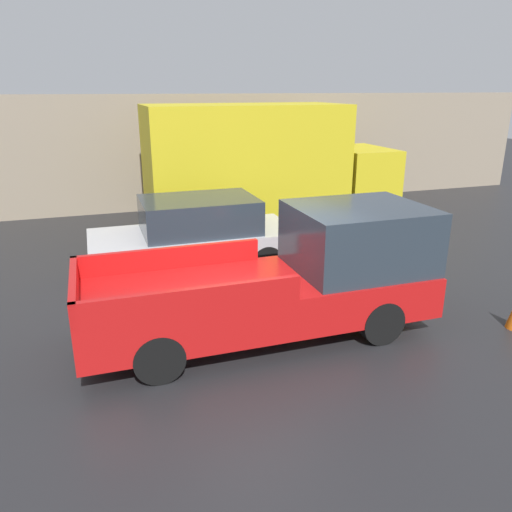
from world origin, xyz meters
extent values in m
plane|color=#232326|center=(0.00, 0.00, 0.00)|extent=(60.00, 60.00, 0.00)
cube|color=gray|center=(0.00, 9.54, 1.86)|extent=(28.00, 0.15, 3.73)
cube|color=red|center=(-0.07, -0.07, 0.66)|extent=(5.70, 2.00, 0.67)
cube|color=#28333D|center=(1.70, -0.07, 1.53)|extent=(2.17, 1.88, 1.06)
cube|color=red|center=(-1.36, 0.87, 1.18)|extent=(3.14, 0.10, 0.37)
cube|color=red|center=(-1.36, -1.02, 1.18)|extent=(3.14, 0.10, 0.37)
cube|color=red|center=(-2.87, -0.07, 1.18)|extent=(0.10, 2.00, 0.37)
cylinder|color=black|center=(1.70, 0.81, 0.36)|extent=(0.73, 0.26, 0.73)
cylinder|color=black|center=(1.70, -0.95, 0.36)|extent=(0.73, 0.26, 0.73)
cylinder|color=black|center=(-1.84, 0.81, 0.36)|extent=(0.73, 0.26, 0.73)
cylinder|color=black|center=(-1.84, -0.95, 0.36)|extent=(0.73, 0.26, 0.73)
cube|color=silver|center=(-0.44, 3.31, 0.61)|extent=(4.48, 1.96, 0.61)
cube|color=#28333D|center=(-0.31, 3.31, 1.28)|extent=(2.47, 1.72, 0.73)
cylinder|color=black|center=(0.95, 4.19, 0.35)|extent=(0.70, 0.22, 0.70)
cylinder|color=black|center=(0.95, 2.43, 0.35)|extent=(0.70, 0.22, 0.70)
cylinder|color=black|center=(-1.83, 4.19, 0.35)|extent=(0.70, 0.22, 0.70)
cylinder|color=black|center=(-1.83, 2.43, 0.35)|extent=(0.70, 0.22, 0.70)
cube|color=gold|center=(5.57, 6.67, 1.29)|extent=(1.62, 2.43, 1.71)
cube|color=gold|center=(1.81, 6.67, 1.96)|extent=(5.61, 2.56, 3.04)
cylinder|color=black|center=(5.28, 7.82, 0.46)|extent=(0.92, 0.30, 0.92)
cylinder|color=black|center=(5.28, 5.53, 0.46)|extent=(0.92, 0.30, 0.92)
cylinder|color=black|center=(0.66, 7.82, 0.46)|extent=(0.92, 0.30, 0.92)
cylinder|color=black|center=(0.66, 5.53, 0.46)|extent=(0.92, 0.30, 0.92)
camera|label=1|loc=(-2.50, -7.17, 3.92)|focal=35.00mm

